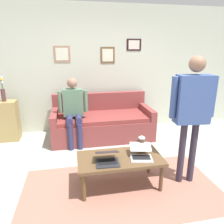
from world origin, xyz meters
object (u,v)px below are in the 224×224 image
object	(u,v)px
couch	(102,123)
laptop_center	(107,159)
laptop_left	(141,154)
coffee_table	(120,160)
flower_vase	(3,92)
person_seated	(73,108)
person_standing	(192,106)
french_press	(141,144)
side_shelf	(7,121)

from	to	relation	value
couch	laptop_center	size ratio (longest dim) A/B	6.48
couch	laptop_left	distance (m)	1.78
coffee_table	flower_vase	world-z (taller)	flower_vase
couch	laptop_left	size ratio (longest dim) A/B	5.26
person_seated	laptop_center	bearing A→B (deg)	103.71
laptop_left	person_standing	bearing A→B (deg)	177.74
person_standing	french_press	bearing A→B (deg)	-20.32
couch	side_shelf	bearing A→B (deg)	-5.88
couch	side_shelf	xyz separation A→B (m)	(1.90, -0.20, 0.10)
side_shelf	person_standing	world-z (taller)	person_standing
person_standing	flower_vase	bearing A→B (deg)	-35.02
side_shelf	french_press	bearing A→B (deg)	141.78
coffee_table	flower_vase	size ratio (longest dim) A/B	2.33
coffee_table	laptop_center	xyz separation A→B (m)	(0.19, 0.09, 0.09)
flower_vase	french_press	bearing A→B (deg)	141.79
laptop_left	french_press	bearing A→B (deg)	-109.53
coffee_table	laptop_center	size ratio (longest dim) A/B	3.58
laptop_left	french_press	distance (m)	0.21
coffee_table	side_shelf	xyz separation A→B (m)	(1.89, -1.90, 0.03)
side_shelf	flower_vase	size ratio (longest dim) A/B	1.69
french_press	person_standing	bearing A→B (deg)	159.68
flower_vase	person_seated	bearing A→B (deg)	162.30
laptop_center	french_press	xyz separation A→B (m)	(-0.53, -0.23, 0.06)
flower_vase	person_seated	distance (m)	1.41
laptop_center	laptop_left	bearing A→B (deg)	-174.73
laptop_center	side_shelf	bearing A→B (deg)	-49.41
laptop_left	person_seated	world-z (taller)	person_seated
flower_vase	couch	bearing A→B (deg)	174.14
flower_vase	person_seated	xyz separation A→B (m)	(-1.32, 0.42, -0.27)
coffee_table	laptop_center	distance (m)	0.23
side_shelf	flower_vase	distance (m)	0.59
french_press	flower_vase	distance (m)	2.88
couch	person_standing	distance (m)	2.15
coffee_table	person_standing	size ratio (longest dim) A/B	0.65
laptop_left	person_standing	distance (m)	0.91
coffee_table	laptop_left	size ratio (longest dim) A/B	2.91
side_shelf	laptop_left	bearing A→B (deg)	138.01
flower_vase	laptop_left	bearing A→B (deg)	138.02
coffee_table	person_standing	xyz separation A→B (m)	(-0.92, 0.07, 0.73)
french_press	person_seated	size ratio (longest dim) A/B	0.18
laptop_left	side_shelf	size ratio (longest dim) A/B	0.47
laptop_left	coffee_table	bearing A→B (deg)	-10.07
coffee_table	person_standing	distance (m)	1.18
french_press	person_seated	bearing A→B (deg)	-55.75
laptop_left	laptop_center	size ratio (longest dim) A/B	1.23
coffee_table	flower_vase	distance (m)	2.75
laptop_center	side_shelf	distance (m)	2.62
flower_vase	person_standing	bearing A→B (deg)	144.98
person_seated	french_press	bearing A→B (deg)	124.25
couch	laptop_center	xyz separation A→B (m)	(0.19, 1.79, 0.17)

